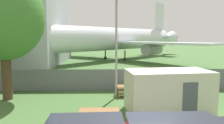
% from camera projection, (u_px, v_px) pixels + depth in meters
% --- Properties ---
extents(perimeter_fence, '(56.07, 0.07, 1.74)m').
position_uv_depth(perimeter_fence, '(124.00, 80.00, 17.79)').
color(perimeter_fence, slate).
rests_on(perimeter_fence, ground).
extents(airplane, '(36.23, 36.92, 12.55)m').
position_uv_depth(airplane, '(110.00, 39.00, 40.70)').
color(airplane, silver).
rests_on(airplane, ground).
extents(portable_cabin, '(5.01, 3.03, 2.42)m').
position_uv_depth(portable_cabin, '(168.00, 91.00, 12.69)').
color(portable_cabin, beige).
rests_on(portable_cabin, ground).
extents(picnic_bench_near_cabin, '(2.00, 1.45, 0.76)m').
position_uv_depth(picnic_bench_near_cabin, '(99.00, 115.00, 10.74)').
color(picnic_bench_near_cabin, brown).
rests_on(picnic_bench_near_cabin, ground).
extents(picnic_bench_open_grass, '(1.72, 1.53, 0.76)m').
position_uv_depth(picnic_bench_open_grass, '(127.00, 89.00, 16.19)').
color(picnic_bench_open_grass, brown).
rests_on(picnic_bench_open_grass, ground).
extents(tree_near_hangar, '(5.42, 5.42, 8.72)m').
position_uv_depth(tree_near_hangar, '(3.00, 17.00, 14.65)').
color(tree_near_hangar, '#4C3823').
rests_on(tree_near_hangar, ground).
extents(light_mast, '(0.44, 0.44, 7.30)m').
position_uv_depth(light_mast, '(116.00, 35.00, 15.29)').
color(light_mast, '#99999E').
rests_on(light_mast, ground).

